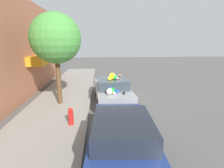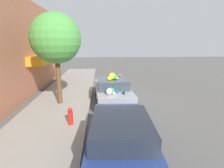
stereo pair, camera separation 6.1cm
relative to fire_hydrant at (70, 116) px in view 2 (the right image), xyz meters
The scene contains 7 objects.
ground_plane 3.40m from the fire_hydrant, 30.80° to the right, with size 60.00×60.00×0.00m, color #565451.
sidewalk_curb 3.08m from the fire_hydrant, 18.61° to the left, with size 24.00×3.20×0.11m.
building_facade 5.04m from the fire_hydrant, 46.11° to the left, with size 18.00×1.20×5.83m.
street_tree 4.06m from the fire_hydrant, 20.64° to the left, with size 2.49×2.49×4.61m.
fire_hydrant is the anchor object (origin of this frame).
art_car 3.42m from the fire_hydrant, 32.55° to the right, with size 4.32×2.02×1.72m.
parked_car_plain 2.88m from the fire_hydrant, 143.12° to the right, with size 4.44×1.94×1.42m.
Camera 2 is at (-9.37, 0.52, 3.30)m, focal length 28.00 mm.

